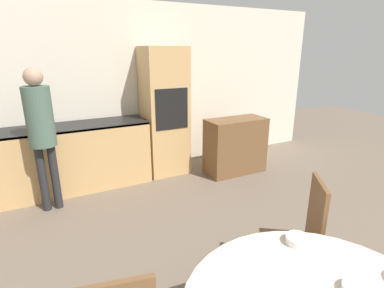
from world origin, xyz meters
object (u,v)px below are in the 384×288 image
object	(u,v)px
person_standing	(41,124)
bowl_centre	(298,240)
sideboard	(235,146)
oven_unit	(165,112)
chair_far_right	(302,235)

from	to	relation	value
person_standing	bowl_centre	distance (m)	2.99
sideboard	oven_unit	bearing A→B (deg)	150.77
sideboard	person_standing	distance (m)	2.79
person_standing	bowl_centre	size ratio (longest dim) A/B	11.27
chair_far_right	sideboard	bearing A→B (deg)	-168.70
sideboard	bowl_centre	world-z (taller)	sideboard
chair_far_right	person_standing	xyz separation A→B (m)	(-1.67, 2.40, 0.53)
oven_unit	bowl_centre	bearing A→B (deg)	-97.04
oven_unit	person_standing	distance (m)	1.81
person_standing	bowl_centre	world-z (taller)	person_standing
chair_far_right	bowl_centre	size ratio (longest dim) A/B	6.54
bowl_centre	sideboard	bearing A→B (deg)	62.29
chair_far_right	person_standing	bearing A→B (deg)	-110.04
sideboard	bowl_centre	bearing A→B (deg)	-117.71
oven_unit	sideboard	size ratio (longest dim) A/B	2.06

